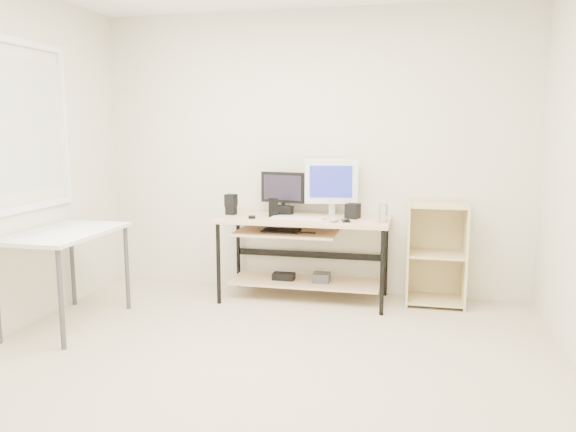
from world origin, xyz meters
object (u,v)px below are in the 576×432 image
Objects in this scene: shelf_unit at (436,253)px; audio_controller at (273,207)px; desk at (301,241)px; side_table at (65,241)px; black_monitor at (283,190)px; white_imac at (331,183)px.

audio_controller reaches higher than shelf_unit.
shelf_unit reaches higher than desk.
desk is at bearing 32.65° from side_table.
audio_controller is (-0.26, -0.02, 0.30)m from desk.
white_imac is (0.45, -0.00, 0.07)m from black_monitor.
black_monitor is 2.50× the size of audio_controller.
shelf_unit is at bearing 8.76° from black_monitor.
audio_controller is (-0.04, -0.20, -0.14)m from black_monitor.
black_monitor is at bearing 179.20° from shelf_unit.
desk is at bearing -153.39° from white_imac.
black_monitor is 0.45m from white_imac.
white_imac is at bearing 37.17° from desk.
desk is 1.19m from shelf_unit.
shelf_unit is at bearing -12.37° from audio_controller.
white_imac reaches higher than desk.
white_imac reaches higher than side_table.
side_table is at bearing -162.65° from audio_controller.
desk is 0.39m from audio_controller.
audio_controller is at bearing -176.41° from desk.
audio_controller is (1.40, 1.04, 0.16)m from side_table.
white_imac reaches higher than black_monitor.
audio_controller is (-0.49, -0.20, -0.21)m from white_imac.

